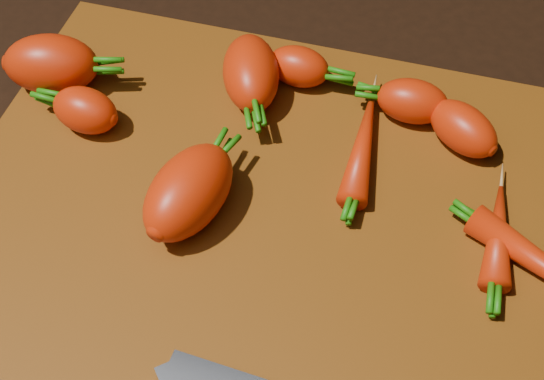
# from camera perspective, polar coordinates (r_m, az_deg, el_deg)

# --- Properties ---
(ground) EXTENTS (2.00, 2.00, 0.01)m
(ground) POSITION_cam_1_polar(r_m,az_deg,el_deg) (0.60, -0.26, -2.76)
(ground) COLOR black
(cutting_board) EXTENTS (0.50, 0.40, 0.01)m
(cutting_board) POSITION_cam_1_polar(r_m,az_deg,el_deg) (0.59, -0.26, -2.15)
(cutting_board) COLOR #5C300A
(cutting_board) RESTS_ON ground
(carrot_0) EXTENTS (0.09, 0.07, 0.05)m
(carrot_0) POSITION_cam_1_polar(r_m,az_deg,el_deg) (0.69, -16.29, 9.09)
(carrot_0) COLOR red
(carrot_0) RESTS_ON cutting_board
(carrot_1) EXTENTS (0.06, 0.05, 0.04)m
(carrot_1) POSITION_cam_1_polar(r_m,az_deg,el_deg) (0.65, -13.89, 5.85)
(carrot_1) COLOR red
(carrot_1) RESTS_ON cutting_board
(carrot_2) EXTENTS (0.07, 0.10, 0.05)m
(carrot_2) POSITION_cam_1_polar(r_m,az_deg,el_deg) (0.66, -1.60, 8.81)
(carrot_2) COLOR red
(carrot_2) RESTS_ON cutting_board
(carrot_3) EXTENTS (0.07, 0.10, 0.05)m
(carrot_3) POSITION_cam_1_polar(r_m,az_deg,el_deg) (0.57, -6.29, -0.14)
(carrot_3) COLOR red
(carrot_3) RESTS_ON cutting_board
(carrot_4) EXTENTS (0.06, 0.04, 0.04)m
(carrot_4) POSITION_cam_1_polar(r_m,az_deg,el_deg) (0.65, 10.53, 6.59)
(carrot_4) COLOR red
(carrot_4) RESTS_ON cutting_board
(carrot_5) EXTENTS (0.06, 0.04, 0.04)m
(carrot_5) POSITION_cam_1_polar(r_m,az_deg,el_deg) (0.67, 2.02, 9.28)
(carrot_5) COLOR red
(carrot_5) RESTS_ON cutting_board
(carrot_6) EXTENTS (0.07, 0.07, 0.04)m
(carrot_6) POSITION_cam_1_polar(r_m,az_deg,el_deg) (0.64, 14.20, 4.51)
(carrot_6) COLOR red
(carrot_6) RESTS_ON cutting_board
(carrot_7) EXTENTS (0.03, 0.12, 0.02)m
(carrot_7) POSITION_cam_1_polar(r_m,az_deg,el_deg) (0.62, 6.86, 3.40)
(carrot_7) COLOR red
(carrot_7) RESTS_ON cutting_board
(carrot_9) EXTENTS (0.03, 0.09, 0.02)m
(carrot_9) POSITION_cam_1_polar(r_m,az_deg,el_deg) (0.59, 16.65, -3.21)
(carrot_9) COLOR red
(carrot_9) RESTS_ON cutting_board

